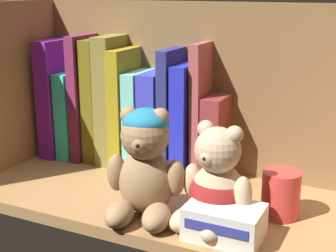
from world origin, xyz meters
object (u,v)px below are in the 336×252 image
at_px(book_0, 64,96).
at_px(book_2, 90,96).
at_px(book_8, 176,110).
at_px(teddy_bear_larger, 145,166).
at_px(book_10, 203,110).
at_px(book_7, 161,120).
at_px(teddy_bear_smaller, 216,186).
at_px(book_4, 116,99).
at_px(book_11, 218,137).
at_px(small_product_box, 224,222).
at_px(book_5, 131,106).
at_px(book_9, 189,119).
at_px(book_1, 79,112).
at_px(book_3, 101,99).
at_px(pillar_candle, 281,194).
at_px(book_6, 144,118).

xyz_separation_m(book_0, book_2, (0.06, 0.00, 0.01)).
relative_size(book_8, teddy_bear_larger, 1.38).
bearing_deg(book_2, book_10, 0.00).
relative_size(book_7, teddy_bear_smaller, 1.22).
bearing_deg(book_4, book_11, 0.00).
bearing_deg(book_8, small_product_box, -50.68).
xyz_separation_m(book_5, small_product_box, (0.27, -0.21, -0.09)).
xyz_separation_m(book_5, book_9, (0.12, 0.00, -0.01)).
xyz_separation_m(book_1, book_9, (0.25, 0.00, 0.02)).
xyz_separation_m(book_0, book_11, (0.34, 0.00, -0.04)).
distance_m(book_5, teddy_bear_larger, 0.24).
relative_size(book_3, book_10, 0.99).
height_order(book_3, book_9, book_3).
xyz_separation_m(book_1, book_7, (0.19, 0.00, 0.01)).
distance_m(book_1, book_2, 0.05).
relative_size(book_7, book_11, 1.23).
xyz_separation_m(book_0, book_3, (0.09, 0.00, 0.00)).
xyz_separation_m(teddy_bear_larger, pillar_candle, (0.19, 0.09, -0.04)).
height_order(book_4, teddy_bear_smaller, book_4).
height_order(book_2, teddy_bear_smaller, book_2).
bearing_deg(book_4, teddy_bear_larger, -49.14).
height_order(teddy_bear_larger, small_product_box, teddy_bear_larger).
height_order(book_4, small_product_box, book_4).
bearing_deg(book_4, book_3, 180.00).
xyz_separation_m(book_6, book_11, (0.15, 0.00, -0.02)).
distance_m(book_7, small_product_box, 0.30).
distance_m(book_9, teddy_bear_smaller, 0.22).
bearing_deg(book_6, book_3, 180.00).
bearing_deg(small_product_box, book_3, 147.90).
distance_m(book_2, teddy_bear_larger, 0.31).
height_order(book_0, book_6, book_0).
height_order(book_1, book_3, book_3).
height_order(book_8, book_10, book_10).
distance_m(book_6, book_8, 0.07).
relative_size(book_3, book_7, 1.28).
relative_size(book_3, book_6, 1.29).
bearing_deg(book_4, pillar_candle, -17.32).
bearing_deg(book_10, small_product_box, -60.74).
height_order(book_4, book_6, book_4).
distance_m(book_9, book_11, 0.06).
bearing_deg(book_8, book_0, 180.00).
distance_m(book_11, teddy_bear_larger, 0.20).
distance_m(book_1, book_11, 0.31).
bearing_deg(book_4, book_10, 0.00).
bearing_deg(book_11, book_2, 180.00).
distance_m(book_5, small_product_box, 0.35).
distance_m(book_6, book_9, 0.09).
bearing_deg(book_2, book_0, 180.00).
relative_size(book_5, book_8, 0.98).
bearing_deg(teddy_bear_larger, book_4, 130.86).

